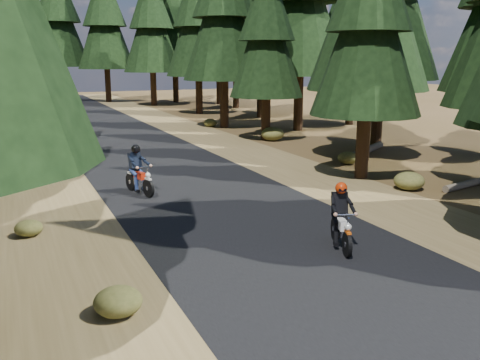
# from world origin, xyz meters

# --- Properties ---
(ground) EXTENTS (120.00, 120.00, 0.00)m
(ground) POSITION_xyz_m (0.00, 0.00, 0.00)
(ground) COLOR #453518
(ground) RESTS_ON ground
(road) EXTENTS (6.00, 100.00, 0.01)m
(road) POSITION_xyz_m (0.00, 5.00, 0.01)
(road) COLOR black
(road) RESTS_ON ground
(shoulder_l) EXTENTS (3.20, 100.00, 0.01)m
(shoulder_l) POSITION_xyz_m (-4.60, 5.00, 0.00)
(shoulder_l) COLOR brown
(shoulder_l) RESTS_ON ground
(shoulder_r) EXTENTS (3.20, 100.00, 0.01)m
(shoulder_r) POSITION_xyz_m (4.60, 5.00, 0.00)
(shoulder_r) COLOR brown
(shoulder_r) RESTS_ON ground
(log_near) EXTENTS (4.13, 2.94, 0.32)m
(log_near) POSITION_xyz_m (8.92, 8.25, 0.16)
(log_near) COLOR #4C4233
(log_near) RESTS_ON ground
(understory_shrubs) EXTENTS (15.04, 29.49, 0.72)m
(understory_shrubs) POSITION_xyz_m (1.79, 8.34, 0.29)
(understory_shrubs) COLOR #474C1E
(understory_shrubs) RESTS_ON ground
(rider_lead) EXTENTS (1.05, 1.75, 1.50)m
(rider_lead) POSITION_xyz_m (1.22, -1.39, 0.51)
(rider_lead) COLOR white
(rider_lead) RESTS_ON road
(rider_follow) EXTENTS (0.96, 1.82, 1.56)m
(rider_follow) POSITION_xyz_m (-1.78, 5.35, 0.53)
(rider_follow) COLOR #A61E0B
(rider_follow) RESTS_ON road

